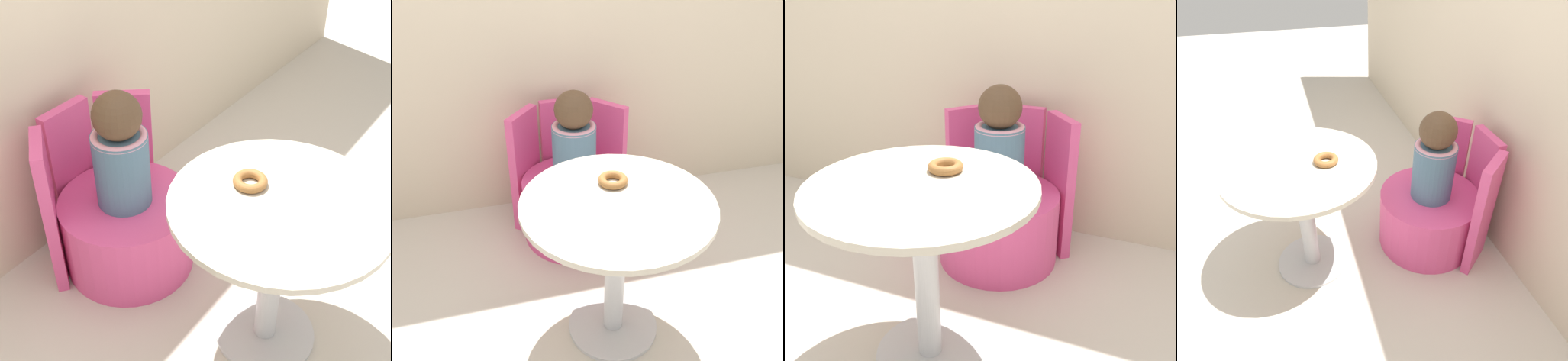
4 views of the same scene
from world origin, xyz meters
TOP-DOWN VIEW (x-y plane):
  - ground_plane at (0.00, 0.00)m, footprint 12.00×12.00m
  - back_wall at (0.00, 1.13)m, footprint 6.00×0.06m
  - round_table at (0.01, -0.04)m, footprint 0.77×0.77m
  - tub_chair at (0.01, 0.69)m, footprint 0.60×0.60m
  - booth_backrest at (0.01, 0.94)m, footprint 0.70×0.25m
  - child_figure at (0.01, 0.69)m, footprint 0.24×0.24m
  - donut at (0.03, 0.09)m, footprint 0.12×0.12m

SIDE VIEW (x-z plane):
  - ground_plane at x=0.00m, z-range 0.00..0.00m
  - tub_chair at x=0.01m, z-range 0.00..0.37m
  - booth_backrest at x=0.01m, z-range 0.00..0.72m
  - round_table at x=0.01m, z-range 0.18..0.89m
  - child_figure at x=0.01m, z-range 0.35..0.88m
  - donut at x=0.03m, z-range 0.71..0.74m
  - back_wall at x=0.00m, z-range 0.00..2.40m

